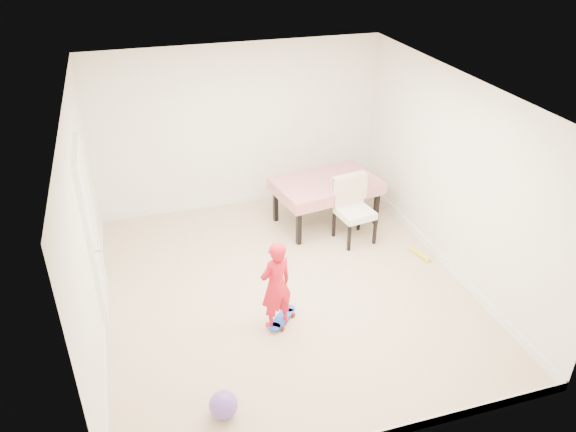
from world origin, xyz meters
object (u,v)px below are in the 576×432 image
object	(u,v)px
skateboard	(282,319)
balloon	(223,405)
dining_chair	(355,211)
child	(276,288)
dining_table	(326,202)

from	to	relation	value
skateboard	balloon	distance (m)	1.50
skateboard	balloon	size ratio (longest dim) A/B	1.83
dining_chair	child	bearing A→B (deg)	-145.40
skateboard	child	bearing A→B (deg)	166.22
child	balloon	distance (m)	1.46
balloon	skateboard	bearing A→B (deg)	51.38
skateboard	dining_table	bearing A→B (deg)	11.92
dining_chair	child	distance (m)	2.22
dining_chair	balloon	xyz separation A→B (m)	(-2.46, -2.64, -0.35)
dining_table	dining_chair	world-z (taller)	dining_chair
dining_table	dining_chair	distance (m)	0.67
dining_table	skateboard	bearing A→B (deg)	-131.75
dining_chair	child	world-z (taller)	child
dining_table	balloon	world-z (taller)	dining_table
dining_chair	dining_table	bearing A→B (deg)	100.39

